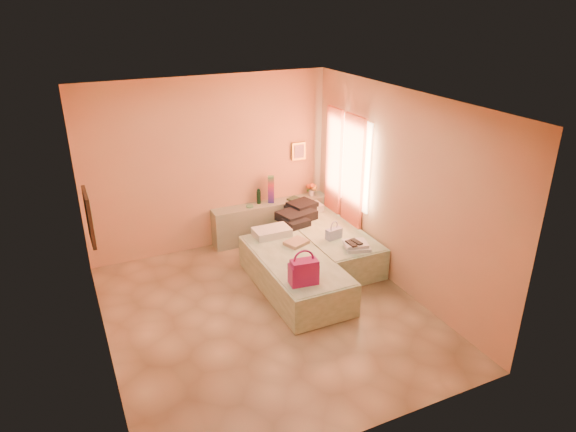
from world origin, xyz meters
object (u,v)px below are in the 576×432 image
object	(u,v)px
water_bottle	(259,197)
blue_handbag	(334,234)
towel_stack	(357,246)
green_book	(293,199)
headboard_ledge	(271,220)
bed_left	(294,273)
magenta_handbag	(303,271)
flower_vase	(312,188)
bed_right	(328,243)

from	to	relation	value
water_bottle	blue_handbag	bearing A→B (deg)	-66.44
towel_stack	green_book	bearing A→B (deg)	95.34
headboard_ledge	bed_left	size ratio (longest dim) A/B	1.02
headboard_ledge	water_bottle	world-z (taller)	water_bottle
magenta_handbag	water_bottle	bearing A→B (deg)	88.27
green_book	flower_vase	size ratio (longest dim) A/B	0.76
bed_right	magenta_handbag	size ratio (longest dim) A/B	5.54
headboard_ledge	green_book	distance (m)	0.53
bed_right	towel_stack	size ratio (longest dim) A/B	5.71
bed_left	magenta_handbag	size ratio (longest dim) A/B	5.54
bed_right	water_bottle	size ratio (longest dim) A/B	8.17
green_book	headboard_ledge	bearing A→B (deg)	150.48
blue_handbag	towel_stack	xyz separation A→B (m)	(0.14, -0.44, -0.03)
bed_right	blue_handbag	world-z (taller)	blue_handbag
green_book	flower_vase	bearing A→B (deg)	-15.93
bed_right	green_book	xyz separation A→B (m)	(-0.12, 1.02, 0.42)
headboard_ledge	water_bottle	size ratio (longest dim) A/B	8.37
bed_right	green_book	size ratio (longest dim) A/B	10.09
headboard_ledge	towel_stack	world-z (taller)	headboard_ledge
bed_right	flower_vase	bearing A→B (deg)	76.52
green_book	water_bottle	bearing A→B (deg)	147.46
headboard_ledge	flower_vase	bearing A→B (deg)	0.96
bed_right	blue_handbag	xyz separation A→B (m)	(-0.09, -0.33, 0.33)
flower_vase	bed_right	bearing A→B (deg)	-103.76
bed_left	towel_stack	world-z (taller)	towel_stack
bed_right	water_bottle	world-z (taller)	water_bottle
bed_right	flower_vase	world-z (taller)	flower_vase
bed_right	green_book	world-z (taller)	green_book
flower_vase	magenta_handbag	bearing A→B (deg)	-119.72
bed_right	blue_handbag	size ratio (longest dim) A/B	7.92
towel_stack	bed_right	bearing A→B (deg)	93.50
towel_stack	magenta_handbag	bearing A→B (deg)	-155.07
water_bottle	green_book	size ratio (longest dim) A/B	1.24
headboard_ledge	magenta_handbag	world-z (taller)	magenta_handbag
water_bottle	flower_vase	distance (m)	0.99
bed_left	bed_right	distance (m)	1.10
headboard_ledge	blue_handbag	distance (m)	1.48
bed_right	towel_stack	bearing A→B (deg)	-86.23
headboard_ledge	bed_right	xyz separation A→B (m)	(0.52, -1.06, -0.08)
magenta_handbag	headboard_ledge	bearing A→B (deg)	83.44
bed_right	bed_left	bearing A→B (deg)	-144.34
headboard_ledge	bed_right	size ratio (longest dim) A/B	1.02
flower_vase	towel_stack	distance (m)	1.87
flower_vase	magenta_handbag	size ratio (longest dim) A/B	0.72
magenta_handbag	towel_stack	xyz separation A→B (m)	(1.14, 0.53, -0.12)
water_bottle	green_book	bearing A→B (deg)	-8.68
magenta_handbag	blue_handbag	size ratio (longest dim) A/B	1.43
headboard_ledge	bed_left	xyz separation A→B (m)	(-0.38, -1.70, -0.08)
headboard_ledge	water_bottle	bearing A→B (deg)	165.35
green_book	blue_handbag	xyz separation A→B (m)	(0.03, -1.35, -0.09)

